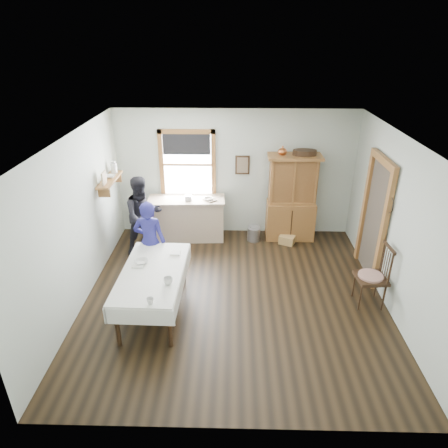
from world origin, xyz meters
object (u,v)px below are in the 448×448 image
object	(u,v)px
china_hutch	(292,198)
wicker_basket	(287,240)
work_counter	(187,219)
spindle_chair	(371,275)
dining_table	(154,291)
woman_blue	(150,245)
figure_dark	(143,219)
pail	(254,234)

from	to	relation	value
china_hutch	wicker_basket	world-z (taller)	china_hutch
work_counter	wicker_basket	size ratio (longest dim) A/B	5.13
spindle_chair	dining_table	bearing A→B (deg)	179.87
woman_blue	figure_dark	bearing A→B (deg)	-68.11
spindle_chair	pail	xyz separation A→B (m)	(-1.78, 2.16, -0.40)
china_hutch	dining_table	xyz separation A→B (m)	(-2.47, -2.58, -0.55)
work_counter	figure_dark	size ratio (longest dim) A/B	1.08
pail	woman_blue	xyz separation A→B (m)	(-1.90, -1.53, 0.56)
dining_table	woman_blue	bearing A→B (deg)	102.67
dining_table	wicker_basket	bearing A→B (deg)	43.77
work_counter	pail	world-z (taller)	work_counter
china_hutch	dining_table	world-z (taller)	china_hutch
work_counter	wicker_basket	bearing A→B (deg)	-8.79
wicker_basket	woman_blue	bearing A→B (deg)	-151.85
dining_table	figure_dark	world-z (taller)	figure_dark
pail	wicker_basket	world-z (taller)	pail
pail	woman_blue	size ratio (longest dim) A/B	0.21
spindle_chair	pail	size ratio (longest dim) A/B	3.68
pail	wicker_basket	bearing A→B (deg)	-11.54
dining_table	wicker_basket	distance (m)	3.32
china_hutch	work_counter	bearing A→B (deg)	-178.19
work_counter	china_hutch	bearing A→B (deg)	-0.96
pail	figure_dark	xyz separation A→B (m)	(-2.22, -0.54, 0.59)
dining_table	figure_dark	distance (m)	1.99
work_counter	spindle_chair	xyz separation A→B (m)	(3.22, -2.24, 0.09)
china_hutch	pail	size ratio (longest dim) A/B	6.22
wicker_basket	dining_table	bearing A→B (deg)	-136.23
work_counter	figure_dark	world-z (taller)	figure_dark
dining_table	woman_blue	size ratio (longest dim) A/B	1.31
work_counter	china_hutch	distance (m)	2.26
dining_table	wicker_basket	world-z (taller)	dining_table
spindle_chair	woman_blue	xyz separation A→B (m)	(-3.68, 0.63, 0.16)
china_hutch	spindle_chair	distance (m)	2.55
dining_table	china_hutch	bearing A→B (deg)	46.32
woman_blue	figure_dark	size ratio (longest dim) A/B	0.95
spindle_chair	woman_blue	size ratio (longest dim) A/B	0.77
spindle_chair	pail	world-z (taller)	spindle_chair
wicker_basket	woman_blue	world-z (taller)	woman_blue
china_hutch	woman_blue	bearing A→B (deg)	-147.86
wicker_basket	work_counter	bearing A→B (deg)	174.04
woman_blue	wicker_basket	bearing A→B (deg)	-147.96
dining_table	spindle_chair	world-z (taller)	spindle_chair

